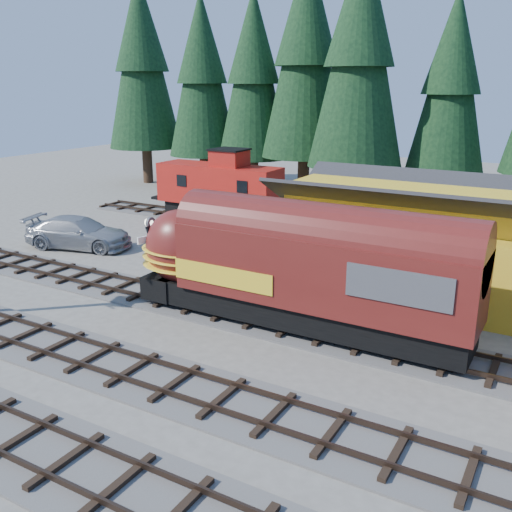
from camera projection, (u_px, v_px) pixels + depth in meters
The scene contains 7 objects.
ground at pixel (321, 393), 17.90m from camera, with size 120.00×120.00×0.00m, color #6B665B.
track_spur at pixel (292, 230), 37.58m from camera, with size 32.00×3.20×0.33m.
depot at pixel (417, 230), 25.74m from camera, with size 12.80×7.00×5.30m.
locomotive at pixel (286, 272), 22.14m from camera, with size 14.27×2.84×3.88m.
caboose at pixel (220, 188), 39.63m from camera, with size 8.95×2.59×4.65m.
pickup_truck_a at pixel (250, 249), 29.92m from camera, with size 3.27×7.09×1.97m, color black.
pickup_truck_b at pixel (79, 233), 33.42m from camera, with size 2.56×6.29×1.82m, color #979A9E.
Camera 1 is at (6.16, -14.77, 9.33)m, focal length 40.00 mm.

